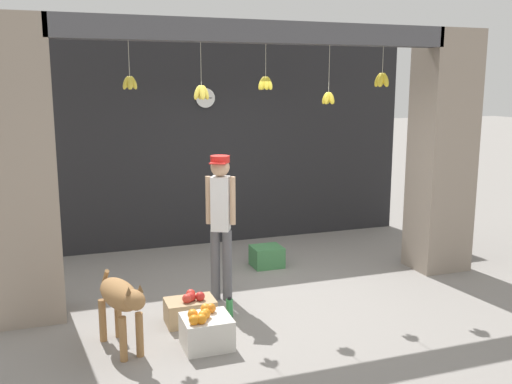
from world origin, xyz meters
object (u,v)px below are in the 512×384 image
(dog, at_px, (121,299))
(produce_box_green, at_px, (267,256))
(water_bottle, at_px, (230,308))
(fruit_crate_oranges, at_px, (206,330))
(fruit_crate_apples, at_px, (190,310))
(wall_clock, at_px, (205,98))
(shopkeeper, at_px, (221,216))

(dog, distance_m, produce_box_green, 2.90)
(dog, relative_size, water_bottle, 4.31)
(water_bottle, bearing_deg, dog, -160.67)
(fruit_crate_oranges, bearing_deg, fruit_crate_apples, 91.75)
(dog, height_order, wall_clock, wall_clock)
(wall_clock, bearing_deg, fruit_crate_apples, -107.96)
(shopkeeper, relative_size, fruit_crate_apples, 3.30)
(wall_clock, bearing_deg, water_bottle, -99.90)
(shopkeeper, distance_m, fruit_crate_apples, 1.12)
(fruit_crate_apples, height_order, produce_box_green, fruit_crate_apples)
(water_bottle, bearing_deg, fruit_crate_oranges, -124.32)
(dog, distance_m, shopkeeper, 1.62)
(shopkeeper, xyz_separation_m, wall_clock, (0.44, 2.34, 1.26))
(shopkeeper, distance_m, fruit_crate_oranges, 1.48)
(fruit_crate_apples, xyz_separation_m, water_bottle, (0.43, 0.01, -0.04))
(produce_box_green, height_order, wall_clock, wall_clock)
(fruit_crate_oranges, height_order, wall_clock, wall_clock)
(fruit_crate_apples, bearing_deg, water_bottle, 0.98)
(water_bottle, height_order, wall_clock, wall_clock)
(fruit_crate_apples, height_order, wall_clock, wall_clock)
(shopkeeper, xyz_separation_m, produce_box_green, (0.92, 0.97, -0.86))
(water_bottle, xyz_separation_m, wall_clock, (0.50, 2.87, 2.16))
(shopkeeper, bearing_deg, wall_clock, -73.55)
(water_bottle, bearing_deg, shopkeeper, 83.47)
(fruit_crate_oranges, relative_size, water_bottle, 2.07)
(fruit_crate_oranges, height_order, water_bottle, fruit_crate_oranges)
(shopkeeper, height_order, water_bottle, shopkeeper)
(shopkeeper, bearing_deg, produce_box_green, -106.42)
(dog, relative_size, fruit_crate_apples, 1.86)
(wall_clock, bearing_deg, shopkeeper, -100.64)
(water_bottle, relative_size, wall_clock, 0.71)
(shopkeeper, distance_m, produce_box_green, 1.59)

